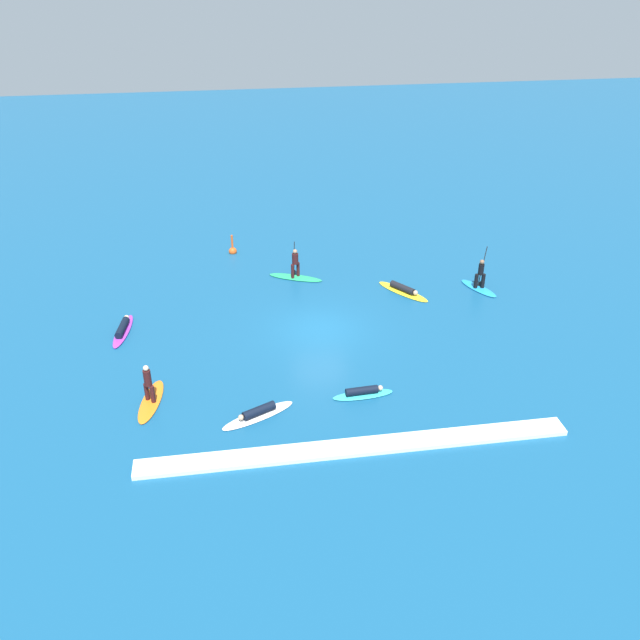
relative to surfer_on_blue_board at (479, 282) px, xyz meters
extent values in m
plane|color=navy|center=(-9.02, -2.88, -0.41)|extent=(120.00, 120.00, 0.00)
ellipsoid|color=#1E8CD1|center=(0.00, -0.01, -0.37)|extent=(1.68, 2.53, 0.10)
cylinder|color=black|center=(0.18, -0.03, 0.07)|extent=(0.27, 0.27, 0.78)
cylinder|color=black|center=(-0.19, 0.01, 0.07)|extent=(0.27, 0.27, 0.78)
cylinder|color=black|center=(0.00, -0.01, 0.76)|extent=(0.39, 0.39, 0.59)
sphere|color=brown|center=(0.00, -0.01, 1.18)|extent=(0.32, 0.32, 0.24)
cylinder|color=black|center=(0.16, 0.23, 0.80)|extent=(0.36, 0.20, 2.21)
cube|color=black|center=(0.16, 0.23, -0.26)|extent=(0.21, 0.14, 0.32)
ellipsoid|color=orange|center=(-16.64, -7.60, -0.37)|extent=(1.26, 3.02, 0.09)
cylinder|color=#381414|center=(-16.52, -7.70, 0.06)|extent=(0.22, 0.22, 0.75)
cylinder|color=#381414|center=(-16.76, -7.49, 0.06)|extent=(0.22, 0.22, 0.75)
cylinder|color=#381414|center=(-16.64, -7.60, 0.78)|extent=(0.35, 0.35, 0.69)
sphere|color=beige|center=(-16.64, -7.60, 1.24)|extent=(0.26, 0.26, 0.23)
ellipsoid|color=#23B266|center=(-9.51, 2.79, -0.37)|extent=(3.03, 1.90, 0.09)
cylinder|color=#381414|center=(-9.35, 2.90, 0.08)|extent=(0.24, 0.24, 0.79)
cylinder|color=#381414|center=(-9.67, 2.68, 0.08)|extent=(0.24, 0.24, 0.79)
cylinder|color=#381414|center=(-9.51, 2.79, 0.77)|extent=(0.46, 0.46, 0.59)
sphere|color=#A37556|center=(-9.51, 2.79, 1.19)|extent=(0.32, 0.32, 0.24)
cylinder|color=black|center=(-9.53, 3.10, 0.64)|extent=(0.14, 0.24, 1.91)
cube|color=black|center=(-9.53, 3.10, -0.26)|extent=(0.14, 0.21, 0.32)
ellipsoid|color=purple|center=(-18.32, -1.72, -0.36)|extent=(1.02, 3.17, 0.11)
cylinder|color=black|center=(-18.32, -1.77, -0.14)|extent=(0.55, 1.58, 0.34)
sphere|color=beige|center=(-18.20, -0.88, -0.12)|extent=(0.29, 0.29, 0.26)
ellipsoid|color=#33C6CC|center=(-8.11, -8.46, -0.37)|extent=(2.55, 0.77, 0.10)
cylinder|color=black|center=(-8.16, -8.47, -0.15)|extent=(1.35, 0.41, 0.33)
sphere|color=beige|center=(-7.38, -8.42, -0.13)|extent=(0.23, 0.23, 0.21)
ellipsoid|color=yellow|center=(-4.09, 0.26, -0.38)|extent=(2.51, 3.08, 0.07)
cylinder|color=black|center=(-4.12, 0.30, -0.17)|extent=(1.15, 1.41, 0.35)
sphere|color=tan|center=(-3.61, -0.41, -0.15)|extent=(0.35, 0.35, 0.25)
ellipsoid|color=white|center=(-12.44, -9.16, -0.38)|extent=(3.13, 1.99, 0.08)
cylinder|color=black|center=(-12.39, -9.14, -0.16)|extent=(1.38, 0.91, 0.35)
sphere|color=tan|center=(-13.11, -9.49, -0.14)|extent=(0.30, 0.30, 0.22)
sphere|color=#E55119|center=(-12.79, 6.75, -0.30)|extent=(0.47, 0.47, 0.47)
cylinder|color=#E55119|center=(-12.79, 6.75, 0.15)|extent=(0.12, 0.12, 1.13)
cube|color=white|center=(-9.02, -11.65, -0.32)|extent=(15.97, 0.90, 0.18)
camera|label=1|loc=(-13.21, -30.05, 15.77)|focal=37.42mm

